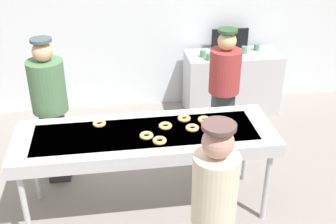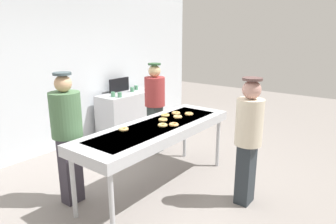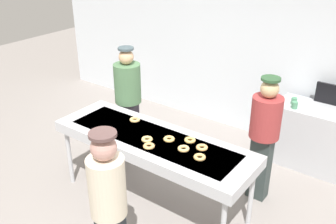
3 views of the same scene
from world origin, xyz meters
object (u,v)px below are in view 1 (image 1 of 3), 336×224
fryer_conveyor (146,139)px  glazed_donut_1 (160,140)px  glazed_donut_7 (217,128)px  paper_cup_1 (257,47)px  glazed_donut_2 (192,128)px  glazed_donut_6 (146,136)px  glazed_donut_5 (184,118)px  worker_baker (50,103)px  paper_cup_0 (203,54)px  worker_assistant (224,87)px  paper_cup_3 (244,50)px  glazed_donut_4 (99,124)px  glazed_donut_3 (204,120)px  glazed_donut_0 (165,126)px  menu_display (230,39)px  customer_waiting (214,207)px  paper_cup_2 (209,57)px

fryer_conveyor → glazed_donut_1: (0.11, -0.20, 0.09)m
glazed_donut_7 → paper_cup_1: (1.13, 2.15, 0.00)m
glazed_donut_2 → glazed_donut_6: 0.46m
glazed_donut_5 → worker_baker: bearing=160.8°
glazed_donut_2 → paper_cup_0: (0.53, 1.96, 0.00)m
worker_baker → glazed_donut_5: bearing=152.6°
fryer_conveyor → worker_assistant: bearing=41.2°
glazed_donut_1 → paper_cup_3: paper_cup_3 is taller
glazed_donut_2 → glazed_donut_4: size_ratio=1.00×
glazed_donut_3 → paper_cup_1: 2.31m
glazed_donut_2 → worker_assistant: (0.55, 0.89, -0.01)m
glazed_donut_1 → paper_cup_1: size_ratio=1.36×
glazed_donut_0 → worker_assistant: bearing=45.6°
glazed_donut_4 → paper_cup_1: paper_cup_1 is taller
glazed_donut_7 → worker_baker: worker_baker is taller
glazed_donut_1 → glazed_donut_3: bearing=33.1°
worker_assistant → menu_display: (0.44, 1.36, 0.11)m
glazed_donut_2 → glazed_donut_7: same height
glazed_donut_3 → glazed_donut_5: 0.20m
customer_waiting → menu_display: (1.05, 3.36, 0.12)m
glazed_donut_4 → glazed_donut_7: size_ratio=1.00×
glazed_donut_2 → worker_assistant: worker_assistant is taller
fryer_conveyor → glazed_donut_2: (0.45, -0.02, 0.09)m
glazed_donut_0 → worker_assistant: (0.80, 0.82, -0.01)m
fryer_conveyor → glazed_donut_5: 0.45m
glazed_donut_2 → glazed_donut_0: bearing=163.2°
paper_cup_2 → paper_cup_3: size_ratio=1.00×
paper_cup_1 → glazed_donut_5: bearing=-126.3°
paper_cup_3 → menu_display: 0.29m
glazed_donut_7 → glazed_donut_5: bearing=139.2°
worker_baker → menu_display: bearing=-154.6°
fryer_conveyor → glazed_donut_0: glazed_donut_0 is taller
glazed_donut_0 → glazed_donut_7: 0.50m
glazed_donut_1 → paper_cup_3: size_ratio=1.36×
menu_display → fryer_conveyor: bearing=-122.8°
worker_baker → paper_cup_2: bearing=-157.9°
glazed_donut_7 → glazed_donut_4: bearing=167.1°
worker_baker → worker_assistant: bearing=178.4°
glazed_donut_4 → worker_assistant: bearing=25.3°
glazed_donut_1 → glazed_donut_5: (0.30, 0.38, 0.00)m
glazed_donut_0 → glazed_donut_6: same height
glazed_donut_6 → worker_baker: bearing=141.7°
worker_baker → glazed_donut_2: bearing=146.2°
fryer_conveyor → paper_cup_2: size_ratio=25.90×
paper_cup_1 → paper_cup_3: same height
glazed_donut_0 → glazed_donut_7: size_ratio=1.00×
glazed_donut_3 → glazed_donut_7: size_ratio=1.00×
glazed_donut_6 → menu_display: bearing=58.2°
paper_cup_0 → paper_cup_1: same height
glazed_donut_0 → glazed_donut_5: (0.21, 0.12, 0.00)m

